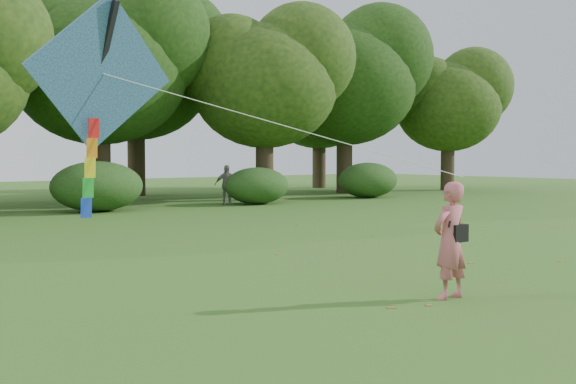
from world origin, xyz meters
TOP-DOWN VIEW (x-y plane):
  - ground at (0.00, 0.00)m, footprint 100.00×100.00m
  - man_kite_flyer at (0.19, -0.65)m, footprint 0.64×0.43m
  - bystander_right at (8.76, 17.88)m, footprint 1.06×0.86m
  - crossbody_bag at (0.31, -0.68)m, footprint 0.43×0.20m
  - flying_kite at (-4.22, 1.57)m, footprint 5.72×2.66m
  - tree_line at (1.67, 22.88)m, footprint 54.70×15.30m
  - fallen_leaves at (2.91, 2.62)m, footprint 6.85×10.18m

SIDE VIEW (x-z plane):
  - ground at x=0.00m, z-range 0.00..0.00m
  - fallen_leaves at x=2.91m, z-range 0.00..0.01m
  - bystander_right at x=8.76m, z-range 0.00..1.68m
  - man_kite_flyer at x=0.19m, z-range 0.00..1.73m
  - crossbody_bag at x=0.31m, z-range 0.63..1.33m
  - flying_kite at x=-4.22m, z-range 1.68..4.59m
  - tree_line at x=1.67m, z-range 0.86..10.35m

